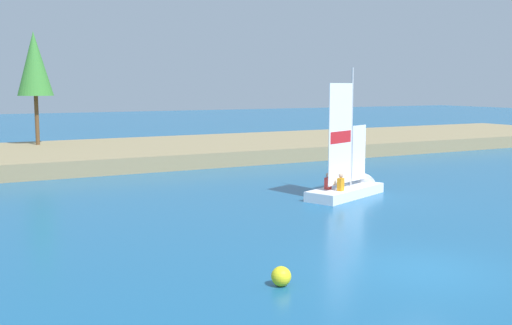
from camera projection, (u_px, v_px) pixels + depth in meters
The scene contains 5 objects.
ground_plane at pixel (423, 270), 16.02m from camera, with size 200.00×200.00×0.00m, color #195684.
shore_bank at pixel (128, 153), 39.78m from camera, with size 80.00×12.93×0.90m, color #897A56.
shoreline_tree_centre at pixel (34, 64), 40.02m from camera, with size 2.30×2.30×7.46m.
sailboat at pixel (354, 185), 27.14m from camera, with size 4.97×3.10×6.05m.
channel_buoy at pixel (281, 276), 14.73m from camera, with size 0.49×0.49×0.49m, color yellow.
Camera 1 is at (-11.20, -11.64, 4.84)m, focal length 42.71 mm.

